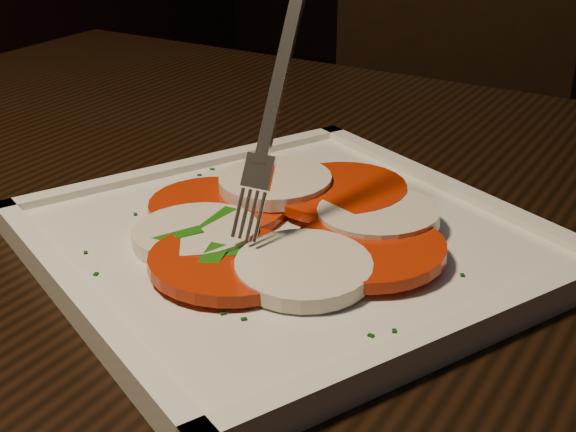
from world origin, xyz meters
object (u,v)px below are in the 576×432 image
Objects in this scene: chair at (440,143)px; plate at (288,245)px; fork at (283,96)px; table at (296,301)px.

plate is at bearing -91.54° from chair.
fork is (0.22, -0.84, 0.33)m from chair.
chair is 5.77× the size of fork.
fork is at bearing 150.08° from plate.
plate is at bearing -36.47° from fork.
chair is at bearing 103.60° from table.
fork is (0.04, -0.08, 0.21)m from table.
table is 0.23m from fork.
table is 1.32× the size of chair.
chair is at bearing 105.33° from plate.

